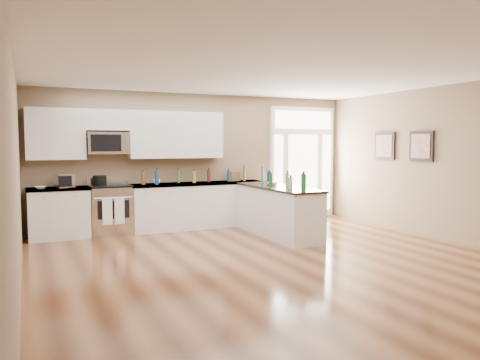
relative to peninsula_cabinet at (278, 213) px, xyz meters
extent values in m
plane|color=#512B16|center=(-0.93, -2.24, -0.43)|extent=(8.00, 8.00, 0.00)
plane|color=#897257|center=(-0.93, 1.76, 0.97)|extent=(7.00, 0.00, 7.00)
plane|color=#897257|center=(-4.42, -2.24, 0.97)|extent=(0.00, 8.00, 8.00)
plane|color=#897257|center=(2.57, -2.24, 0.97)|extent=(0.00, 8.00, 8.00)
plane|color=white|center=(-0.93, -2.24, 2.37)|extent=(8.00, 8.00, 0.00)
cube|color=white|center=(-3.80, 1.45, 0.02)|extent=(1.06, 0.62, 0.90)
cube|color=black|center=(-3.80, 1.45, -0.38)|extent=(1.02, 0.52, 0.10)
cube|color=black|center=(-3.80, 1.45, 0.49)|extent=(1.10, 0.66, 0.04)
cube|color=white|center=(-1.08, 1.45, 0.02)|extent=(2.81, 0.62, 0.90)
cube|color=black|center=(-1.08, 1.45, -0.38)|extent=(2.77, 0.52, 0.10)
cube|color=black|center=(-1.08, 1.45, 0.49)|extent=(2.85, 0.66, 0.04)
cube|color=white|center=(0.00, 0.00, 0.02)|extent=(0.65, 2.28, 0.90)
cube|color=black|center=(0.00, 0.00, -0.38)|extent=(0.61, 2.18, 0.10)
cube|color=black|center=(0.00, 0.00, 0.49)|extent=(0.69, 2.32, 0.04)
cube|color=white|center=(-3.81, 1.59, 1.49)|extent=(1.04, 0.33, 0.95)
cube|color=white|center=(-1.50, 1.59, 1.49)|extent=(1.94, 0.33, 0.95)
cube|color=white|center=(-2.88, 1.59, 1.77)|extent=(0.82, 0.33, 0.40)
cube|color=silver|center=(-2.88, 1.56, 1.33)|extent=(0.78, 0.40, 0.42)
cube|color=black|center=(-2.94, 1.35, 1.33)|extent=(0.56, 0.01, 0.32)
cube|color=white|center=(1.62, 1.72, 0.87)|extent=(1.70, 0.08, 2.60)
cube|color=white|center=(1.62, 1.67, 0.62)|extent=(0.78, 0.02, 1.80)
cube|color=white|center=(0.96, 1.67, 0.62)|extent=(0.22, 0.02, 1.80)
cube|color=white|center=(2.28, 1.67, 0.62)|extent=(0.22, 0.02, 1.80)
cube|color=white|center=(1.62, 1.67, 1.87)|extent=(1.50, 0.02, 0.40)
cube|color=black|center=(2.54, -0.04, 1.27)|extent=(0.04, 0.58, 0.58)
cube|color=brown|center=(2.52, -0.04, 1.27)|extent=(0.01, 0.46, 0.46)
cube|color=black|center=(2.54, -1.04, 1.27)|extent=(0.04, 0.58, 0.58)
cube|color=brown|center=(2.52, -1.04, 1.27)|extent=(0.01, 0.46, 0.46)
cube|color=silver|center=(-2.86, 1.45, 0.03)|extent=(0.78, 0.64, 0.92)
cube|color=black|center=(-2.86, 1.45, 0.50)|extent=(0.78, 0.60, 0.03)
cube|color=silver|center=(-2.86, 1.75, 0.58)|extent=(0.78, 0.04, 0.14)
cube|color=black|center=(-2.86, 1.12, 0.09)|extent=(0.58, 0.01, 0.34)
cylinder|color=silver|center=(-2.86, 1.10, 0.31)|extent=(0.70, 0.02, 0.02)
cube|color=white|center=(-2.98, 1.09, 0.07)|extent=(0.18, 0.02, 0.50)
cube|color=white|center=(-2.76, 1.09, 0.07)|extent=(0.18, 0.02, 0.50)
cylinder|color=black|center=(-3.04, 1.57, 0.61)|extent=(0.33, 0.33, 0.20)
cube|color=silver|center=(-3.69, 1.37, 0.64)|extent=(0.37, 0.33, 0.26)
cube|color=brown|center=(-0.21, 1.57, 0.60)|extent=(0.27, 0.22, 0.19)
imported|color=white|center=(-4.10, 1.32, 0.53)|extent=(0.21, 0.21, 0.05)
imported|color=white|center=(0.00, 0.22, 0.54)|extent=(0.23, 0.23, 0.06)
imported|color=white|center=(-1.95, 1.47, 0.56)|extent=(0.16, 0.16, 0.10)
cylinder|color=#19591E|center=(-0.09, 0.11, 0.62)|extent=(0.07, 0.07, 0.23)
cylinder|color=navy|center=(-0.38, 1.47, 0.62)|extent=(0.07, 0.07, 0.23)
cylinder|color=brown|center=(-2.23, 1.44, 0.63)|extent=(0.08, 0.08, 0.25)
cylinder|color=olive|center=(0.09, -0.19, 0.64)|extent=(0.06, 0.06, 0.27)
cylinder|color=#26727F|center=(0.07, 0.76, 0.66)|extent=(0.06, 0.06, 0.30)
cylinder|color=#591919|center=(-0.83, 1.49, 0.63)|extent=(0.07, 0.07, 0.26)
cylinder|color=#B2B2B7|center=(-0.04, -0.54, 0.61)|extent=(0.07, 0.07, 0.21)
cylinder|color=navy|center=(0.06, 0.46, 0.62)|extent=(0.08, 0.08, 0.24)
cylinder|color=#3F7226|center=(-1.48, 1.53, 0.64)|extent=(0.06, 0.06, 0.27)
cylinder|color=#19591E|center=(0.04, -0.84, 0.65)|extent=(0.09, 0.09, 0.29)
cylinder|color=navy|center=(-1.98, 1.36, 0.65)|extent=(0.08, 0.08, 0.29)
cylinder|color=brown|center=(-0.03, 1.44, 0.66)|extent=(0.06, 0.06, 0.31)
cylinder|color=olive|center=(-1.18, 1.42, 0.63)|extent=(0.07, 0.07, 0.24)
camera|label=1|loc=(-4.33, -7.70, 1.31)|focal=35.00mm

